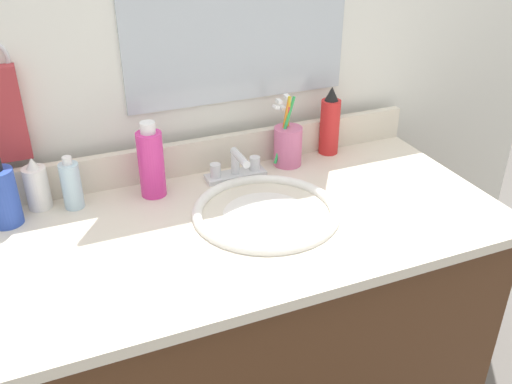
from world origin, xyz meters
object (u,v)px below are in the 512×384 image
Objects in this scene: faucet at (236,168)px; bottle_soap_pink at (151,163)px; bottle_lotion_white at (37,186)px; bottle_spray_red at (330,123)px; bottle_shampoo_blue at (2,196)px; bottle_gel_clear at (71,185)px; cup_pink at (288,145)px.

bottle_soap_pink reaches higher than faucet.
bottle_lotion_white is 0.78m from bottle_spray_red.
faucet is at bearing 0.54° from bottle_shampoo_blue.
bottle_spray_red reaches higher than faucet.
bottle_spray_red is (0.52, 0.05, 0.00)m from bottle_soap_pink.
faucet is at bearing 0.35° from bottle_soap_pink.
bottle_lotion_white is at bearing 158.93° from bottle_gel_clear.
bottle_soap_pink is 0.52m from bottle_spray_red.
bottle_gel_clear is at bearing 176.07° from bottle_soap_pink.
bottle_soap_pink is 0.34m from bottle_shampoo_blue.
bottle_shampoo_blue reaches higher than bottle_lotion_white.
faucet is 0.31m from bottle_spray_red.
faucet is at bearing -4.80° from bottle_lotion_white.
cup_pink is (0.38, 0.03, -0.03)m from bottle_soap_pink.
bottle_gel_clear is at bearing -21.07° from bottle_lotion_white.
cup_pink is at bearing -1.51° from bottle_lotion_white.
faucet is at bearing -171.09° from bottle_spray_red.
cup_pink reaches higher than bottle_lotion_white.
cup_pink is at bearing 2.32° from bottle_shampoo_blue.
bottle_lotion_white reaches higher than faucet.
bottle_lotion_white is 0.67× the size of bottle_spray_red.
bottle_spray_red and cup_pink have the same top height.
bottle_gel_clear is at bearing -177.15° from bottle_spray_red.
bottle_lotion_white is 0.64m from cup_pink.
cup_pink is at bearing 8.52° from faucet.
cup_pink reaches higher than faucet.
faucet is 1.00× the size of bottle_shampoo_blue.
cup_pink is (0.16, 0.02, 0.03)m from faucet.
bottle_gel_clear is 0.82× the size of bottle_shampoo_blue.
bottle_spray_red is at bearing 3.48° from bottle_shampoo_blue.
bottle_shampoo_blue is at bearing -179.46° from faucet.
bottle_spray_red reaches higher than bottle_soap_pink.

